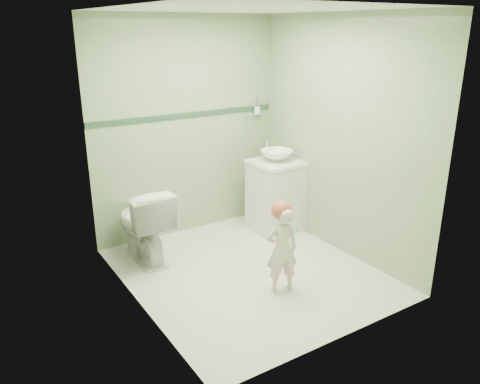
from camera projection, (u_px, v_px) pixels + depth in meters
ground at (248, 272)px, 4.65m from camera, size 2.50×2.50×0.00m
room_shell at (249, 152)px, 4.25m from camera, size 2.50×2.54×2.40m
trim_stripe at (186, 115)px, 5.19m from camera, size 2.20×0.02×0.05m
vanity at (276, 197)px, 5.50m from camera, size 0.52×0.50×0.80m
counter at (276, 163)px, 5.37m from camera, size 0.54×0.52×0.04m
basin at (277, 156)px, 5.34m from camera, size 0.37×0.37×0.13m
faucet at (267, 145)px, 5.46m from camera, size 0.03×0.13×0.18m
cup_holder at (257, 110)px, 5.61m from camera, size 0.26×0.07×0.21m
toilet at (143, 224)px, 4.78m from camera, size 0.44×0.77×0.78m
toddler at (282, 250)px, 4.20m from camera, size 0.34×0.27×0.80m
hair_cap at (281, 210)px, 4.10m from camera, size 0.18×0.18×0.18m
teal_toothbrush at (296, 229)px, 4.02m from camera, size 0.11×0.14×0.08m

